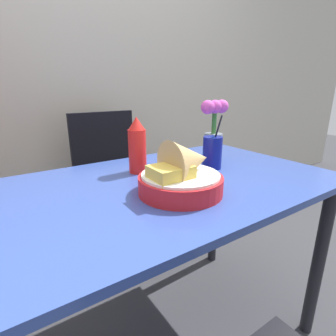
% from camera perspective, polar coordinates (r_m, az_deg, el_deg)
% --- Properties ---
extents(wall_window, '(7.00, 0.06, 2.60)m').
position_cam_1_polar(wall_window, '(1.90, -21.33, 23.57)').
color(wall_window, '#B7B2A3').
rests_on(wall_window, ground_plane).
extents(dining_table, '(1.25, 0.74, 0.74)m').
position_cam_1_polar(dining_table, '(0.96, -0.80, -8.72)').
color(dining_table, '#334C9E').
rests_on(dining_table, ground_plane).
extents(chair_far_window, '(0.40, 0.40, 0.91)m').
position_cam_1_polar(chair_far_window, '(1.66, -12.44, -1.28)').
color(chair_far_window, black).
rests_on(chair_far_window, ground_plane).
extents(food_basket, '(0.26, 0.26, 0.17)m').
position_cam_1_polar(food_basket, '(0.81, 3.34, -1.33)').
color(food_basket, red).
rests_on(food_basket, dining_table).
extents(ketchup_bottle, '(0.07, 0.07, 0.21)m').
position_cam_1_polar(ketchup_bottle, '(1.00, -6.72, 4.76)').
color(ketchup_bottle, red).
rests_on(ketchup_bottle, dining_table).
extents(drink_cup, '(0.08, 0.08, 0.22)m').
position_cam_1_polar(drink_cup, '(1.07, 9.60, 3.11)').
color(drink_cup, navy).
rests_on(drink_cup, dining_table).
extents(flower_vase, '(0.14, 0.08, 0.26)m').
position_cam_1_polar(flower_vase, '(1.20, 9.93, 8.46)').
color(flower_vase, gray).
rests_on(flower_vase, dining_table).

